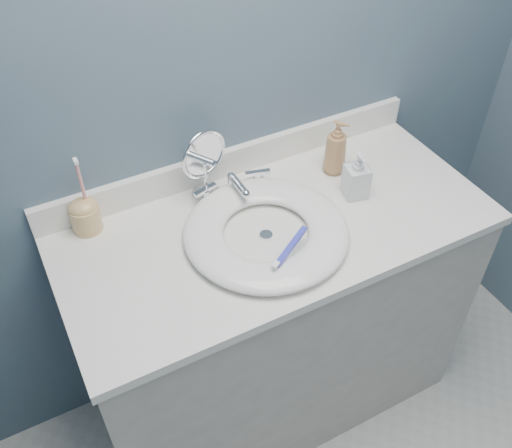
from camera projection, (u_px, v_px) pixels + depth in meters
back_wall at (230, 77)px, 1.54m from camera, size 2.20×0.02×2.40m
vanity_cabinet at (273, 323)px, 1.90m from camera, size 1.20×0.55×0.85m
countertop at (277, 228)px, 1.60m from camera, size 1.22×0.57×0.03m
backsplash at (235, 160)px, 1.73m from camera, size 1.22×0.02×0.09m
basin at (266, 231)px, 1.54m from camera, size 0.45×0.45×0.04m
drain at (266, 235)px, 1.55m from camera, size 0.04×0.04×0.01m
faucet at (234, 188)px, 1.66m from camera, size 0.25×0.13×0.07m
makeup_mirror at (204, 162)px, 1.59m from camera, size 0.15×0.09×0.23m
soap_bottle_amber at (336, 147)px, 1.70m from camera, size 0.09×0.09×0.18m
soap_bottle_clear at (357, 175)px, 1.63m from camera, size 0.08×0.08×0.15m
toothbrush_holder at (85, 214)px, 1.54m from camera, size 0.08×0.08×0.24m
toothbrush_lying at (290, 248)px, 1.46m from camera, size 0.15×0.10×0.02m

